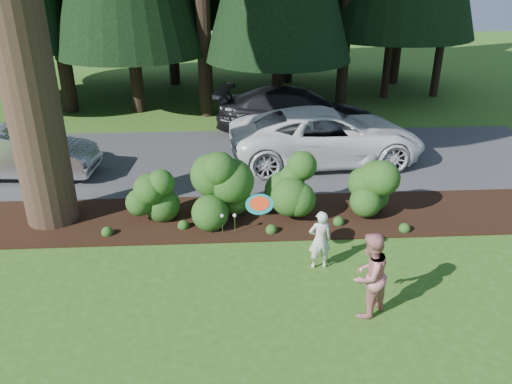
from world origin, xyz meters
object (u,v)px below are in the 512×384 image
at_px(frisbee, 260,204).
at_px(child, 320,240).
at_px(car_white_suv, 327,136).
at_px(adult, 369,275).
at_px(car_silver_wagon, 21,153).
at_px(car_dark_suv, 298,113).

bearing_deg(frisbee, child, 4.83).
bearing_deg(child, car_white_suv, -105.51).
xyz_separation_m(child, adult, (0.61, -1.60, 0.17)).
bearing_deg(frisbee, car_white_suv, 67.73).
height_order(car_silver_wagon, frisbee, frisbee).
xyz_separation_m(car_white_suv, child, (-1.29, -6.19, -0.23)).
height_order(car_white_suv, child, car_white_suv).
bearing_deg(car_white_suv, car_dark_suv, 7.81).
relative_size(car_white_suv, child, 4.66).
xyz_separation_m(child, frisbee, (-1.29, -0.11, 0.93)).
distance_m(car_silver_wagon, child, 9.82).
distance_m(car_white_suv, adult, 7.82).
distance_m(car_silver_wagon, car_white_suv, 9.46).
relative_size(car_silver_wagon, car_dark_suv, 0.74).
relative_size(car_white_suv, car_dark_suv, 1.04).
distance_m(car_white_suv, car_dark_suv, 2.78).
relative_size(car_dark_suv, frisbee, 10.39).
bearing_deg(frisbee, adult, -38.08).
bearing_deg(car_dark_suv, adult, -166.80).
relative_size(car_silver_wagon, frisbee, 7.73).
relative_size(adult, frisbee, 2.92).
distance_m(adult, frisbee, 2.53).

